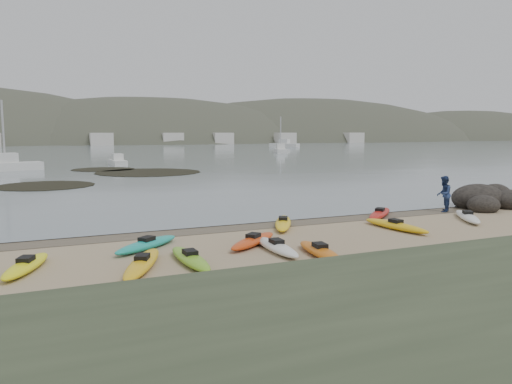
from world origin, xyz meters
name	(u,v)px	position (x,y,z in m)	size (l,w,h in m)	color
ground	(256,223)	(0.00, 0.00, 0.00)	(600.00, 600.00, 0.00)	tan
wet_sand	(259,224)	(0.00, -0.30, 0.00)	(60.00, 60.00, 0.00)	brown
water	(53,139)	(0.00, 300.00, 0.01)	(1200.00, 1200.00, 0.00)	slate
kayaks	(284,237)	(-0.55, -3.98, 0.17)	(21.88, 8.81, 0.34)	#78BC25
person_east	(444,194)	(10.68, -0.91, 0.97)	(0.95, 0.74, 1.95)	navy
rock_cluster	(489,203)	(14.41, -0.61, 0.22)	(5.09, 3.71, 1.62)	black
kelp_mats	(117,174)	(-2.02, 30.34, 0.03)	(19.61, 23.41, 0.04)	black
moored_boats	(126,151)	(6.46, 76.27, 0.58)	(93.56, 71.58, 1.34)	silver
far_hills	(159,179)	(39.38, 193.97, -15.93)	(550.00, 135.00, 80.00)	#384235
far_town	(88,139)	(6.00, 145.00, 2.00)	(199.00, 5.00, 4.00)	beige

